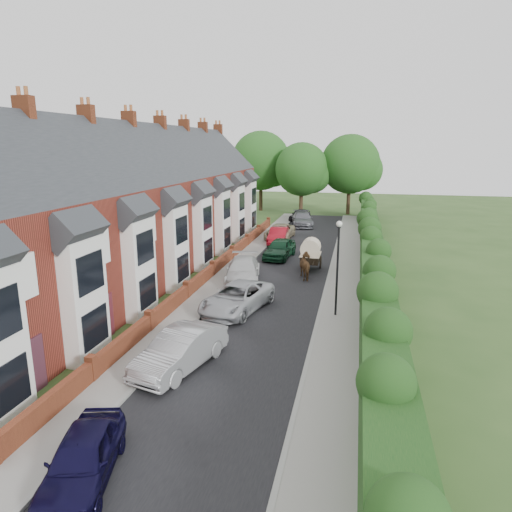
{
  "coord_description": "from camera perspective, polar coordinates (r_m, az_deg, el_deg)",
  "views": [
    {
      "loc": [
        4.28,
        -19.15,
        8.87
      ],
      "look_at": [
        -1.74,
        7.62,
        2.2
      ],
      "focal_mm": 32.0,
      "sensor_mm": 36.0,
      "label": 1
    }
  ],
  "objects": [
    {
      "name": "ground",
      "position": [
        21.53,
        0.07,
        -10.66
      ],
      "size": [
        140.0,
        140.0,
        0.0
      ],
      "primitive_type": "plane",
      "color": "#2D4C1E",
      "rests_on": "ground"
    },
    {
      "name": "road",
      "position": [
        31.79,
        3.52,
        -2.55
      ],
      "size": [
        6.0,
        58.0,
        0.02
      ],
      "primitive_type": "cube",
      "color": "black",
      "rests_on": "ground"
    },
    {
      "name": "pavement_hedge_side",
      "position": [
        31.42,
        10.93,
        -2.87
      ],
      "size": [
        2.2,
        58.0,
        0.12
      ],
      "primitive_type": "cube",
      "color": "gray",
      "rests_on": "ground"
    },
    {
      "name": "pavement_house_side",
      "position": [
        32.57,
        -3.19,
        -2.05
      ],
      "size": [
        1.7,
        58.0,
        0.12
      ],
      "primitive_type": "cube",
      "color": "gray",
      "rests_on": "ground"
    },
    {
      "name": "kerb_hedge_side",
      "position": [
        31.46,
        9.01,
        -2.76
      ],
      "size": [
        0.18,
        58.0,
        0.13
      ],
      "primitive_type": "cube",
      "color": "gray",
      "rests_on": "ground"
    },
    {
      "name": "kerb_house_side",
      "position": [
        32.37,
        -1.82,
        -2.13
      ],
      "size": [
        0.18,
        58.0,
        0.13
      ],
      "primitive_type": "cube",
      "color": "gray",
      "rests_on": "ground"
    },
    {
      "name": "hedge",
      "position": [
        31.03,
        14.37,
        -0.31
      ],
      "size": [
        2.1,
        58.0,
        2.85
      ],
      "color": "#123914",
      "rests_on": "ground"
    },
    {
      "name": "terrace_row",
      "position": [
        33.13,
        -14.75,
        5.59
      ],
      "size": [
        9.05,
        40.5,
        11.5
      ],
      "color": "maroon",
      "rests_on": "ground"
    },
    {
      "name": "garden_wall_row",
      "position": [
        31.83,
        -5.42,
        -1.72
      ],
      "size": [
        0.35,
        40.35,
        1.1
      ],
      "color": "brown",
      "rests_on": "ground"
    },
    {
      "name": "lamppost",
      "position": [
        23.83,
        10.2,
        -0.08
      ],
      "size": [
        0.32,
        0.32,
        5.16
      ],
      "color": "black",
      "rests_on": "ground"
    },
    {
      "name": "tree_far_left",
      "position": [
        59.71,
        6.08,
        10.56
      ],
      "size": [
        7.14,
        6.8,
        9.29
      ],
      "color": "#332316",
      "rests_on": "ground"
    },
    {
      "name": "tree_far_right",
      "position": [
        61.29,
        12.04,
        10.98
      ],
      "size": [
        7.98,
        7.6,
        10.31
      ],
      "color": "#332316",
      "rests_on": "ground"
    },
    {
      "name": "tree_far_back",
      "position": [
        63.58,
        0.99,
        11.63
      ],
      "size": [
        8.4,
        8.0,
        10.82
      ],
      "color": "#332316",
      "rests_on": "ground"
    },
    {
      "name": "car_navy",
      "position": [
        14.2,
        -20.85,
        -22.51
      ],
      "size": [
        2.62,
        4.33,
        1.38
      ],
      "primitive_type": "imported",
      "rotation": [
        0.0,
        0.0,
        0.26
      ],
      "color": "black",
      "rests_on": "ground"
    },
    {
      "name": "car_silver_a",
      "position": [
        19.11,
        -9.43,
        -11.52
      ],
      "size": [
        2.85,
        5.11,
        1.6
      ],
      "primitive_type": "imported",
      "rotation": [
        0.0,
        0.0,
        -0.25
      ],
      "color": "#9B9B9F",
      "rests_on": "ground"
    },
    {
      "name": "car_silver_b",
      "position": [
        25.09,
        -2.37,
        -5.23
      ],
      "size": [
        3.65,
        5.83,
        1.5
      ],
      "primitive_type": "imported",
      "rotation": [
        0.0,
        0.0,
        -0.23
      ],
      "color": "#A9ABB1",
      "rests_on": "ground"
    },
    {
      "name": "car_white",
      "position": [
        30.4,
        -1.66,
        -1.79
      ],
      "size": [
        3.11,
        5.63,
        1.55
      ],
      "primitive_type": "imported",
      "rotation": [
        0.0,
        0.0,
        0.18
      ],
      "color": "silver",
      "rests_on": "ground"
    },
    {
      "name": "car_green",
      "position": [
        36.75,
        2.98,
        0.94
      ],
      "size": [
        2.37,
        4.8,
        1.57
      ],
      "primitive_type": "imported",
      "rotation": [
        0.0,
        0.0,
        -0.11
      ],
      "color": "#0F341E",
      "rests_on": "ground"
    },
    {
      "name": "car_red",
      "position": [
        42.34,
        2.81,
        2.57
      ],
      "size": [
        1.72,
        4.5,
        1.46
      ],
      "primitive_type": "imported",
      "rotation": [
        0.0,
        0.0,
        0.04
      ],
      "color": "maroon",
      "rests_on": "ground"
    },
    {
      "name": "car_beige",
      "position": [
        44.32,
        3.0,
        3.04
      ],
      "size": [
        2.5,
        5.18,
        1.42
      ],
      "primitive_type": "imported",
      "rotation": [
        0.0,
        0.0,
        -0.03
      ],
      "color": "tan",
      "rests_on": "ground"
    },
    {
      "name": "car_grey",
      "position": [
        51.7,
        5.82,
        4.59
      ],
      "size": [
        3.12,
        5.68,
        1.56
      ],
      "primitive_type": "imported",
      "rotation": [
        0.0,
        0.0,
        0.18
      ],
      "color": "slate",
      "rests_on": "ground"
    },
    {
      "name": "car_black",
      "position": [
        55.68,
        5.49,
        5.16
      ],
      "size": [
        2.54,
        4.34,
        1.39
      ],
      "primitive_type": "imported",
      "rotation": [
        0.0,
        0.0,
        -0.23
      ],
      "color": "black",
      "rests_on": "ground"
    },
    {
      "name": "horse",
      "position": [
        31.21,
        6.39,
        -1.29
      ],
      "size": [
        1.62,
        2.24,
        1.73
      ],
      "primitive_type": "imported",
      "rotation": [
        0.0,
        0.0,
        3.52
      ],
      "color": "#4D331C",
      "rests_on": "ground"
    },
    {
      "name": "horse_cart",
      "position": [
        33.22,
        6.84,
        0.49
      ],
      "size": [
        1.48,
        3.27,
        2.36
      ],
      "color": "black",
      "rests_on": "ground"
    }
  ]
}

